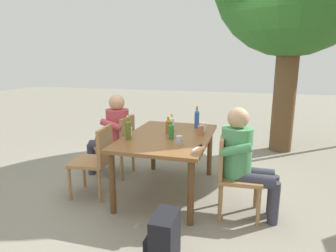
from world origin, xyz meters
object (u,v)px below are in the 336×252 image
object	(u,v)px
cup_glass	(129,132)
cup_steel	(179,140)
dining_table	(168,142)
table_knife	(198,147)
bottle_blue	(197,118)
bottle_olive	(128,129)
chair_far_right	(232,172)
bottle_green	(171,131)
chair_near_right	(96,158)
cup_white	(203,127)
person_in_plaid_shirt	(113,131)
bottle_clear	(172,123)
bottle_amber	(168,126)
chair_near_left	(120,143)
person_in_white_shirt	(244,157)
backpack_by_near_side	(164,239)
cup_terracotta	(201,130)

from	to	relation	value
cup_glass	cup_steel	distance (m)	0.68
dining_table	table_knife	size ratio (longest dim) A/B	6.42
bottle_blue	cup_steel	world-z (taller)	bottle_blue
bottle_olive	bottle_blue	size ratio (longest dim) A/B	0.92
chair_far_right	bottle_green	xyz separation A→B (m)	(-0.21, -0.73, 0.35)
chair_near_right	cup_white	bearing A→B (deg)	119.29
dining_table	bottle_blue	distance (m)	0.60
person_in_plaid_shirt	cup_white	bearing A→B (deg)	89.25
bottle_blue	cup_steel	xyz separation A→B (m)	(0.81, -0.05, -0.09)
cup_glass	table_knife	xyz separation A→B (m)	(0.23, 0.89, -0.05)
chair_far_right	bottle_clear	xyz separation A→B (m)	(-0.62, -0.84, 0.34)
chair_near_right	bottle_clear	world-z (taller)	bottle_clear
chair_far_right	person_in_plaid_shirt	size ratio (longest dim) A/B	0.74
person_in_plaid_shirt	bottle_amber	xyz separation A→B (m)	(0.26, 0.90, 0.18)
chair_near_right	bottle_blue	size ratio (longest dim) A/B	2.82
cup_white	table_knife	world-z (taller)	cup_white
chair_near_left	bottle_olive	distance (m)	0.85
bottle_blue	table_knife	distance (m)	0.91
person_in_white_shirt	bottle_green	world-z (taller)	person_in_white_shirt
bottle_olive	cup_white	world-z (taller)	bottle_olive
chair_near_right	bottle_green	bearing A→B (deg)	102.78
person_in_white_shirt	dining_table	bearing A→B (deg)	-110.57
bottle_clear	table_knife	size ratio (longest dim) A/B	0.92
dining_table	bottle_green	bearing A→B (deg)	29.74
person_in_plaid_shirt	backpack_by_near_side	xyz separation A→B (m)	(1.64, 1.25, -0.45)
cup_terracotta	backpack_by_near_side	xyz separation A→B (m)	(1.44, -0.05, -0.59)
chair_far_right	cup_steel	bearing A→B (deg)	-92.83
cup_glass	cup_white	size ratio (longest dim) A/B	0.95
chair_near_left	bottle_amber	world-z (taller)	bottle_amber
chair_near_left	cup_glass	size ratio (longest dim) A/B	7.81
chair_far_right	person_in_plaid_shirt	world-z (taller)	person_in_plaid_shirt
bottle_clear	dining_table	bearing A→B (deg)	5.57
person_in_white_shirt	bottle_clear	world-z (taller)	person_in_white_shirt
person_in_plaid_shirt	bottle_blue	world-z (taller)	person_in_plaid_shirt
bottle_amber	table_knife	bearing A→B (deg)	44.10
dining_table	chair_far_right	xyz separation A→B (m)	(0.35, 0.81, -0.16)
person_in_plaid_shirt	chair_near_right	bearing A→B (deg)	9.08
bottle_green	bottle_olive	xyz separation A→B (m)	(0.17, -0.47, 0.03)
cup_glass	cup_terracotta	xyz separation A→B (m)	(-0.31, 0.82, 0.00)
chair_near_right	backpack_by_near_side	xyz separation A→B (m)	(0.96, 1.14, -0.28)
bottle_clear	bottle_olive	distance (m)	0.68
cup_terracotta	chair_far_right	bearing A→B (deg)	40.94
cup_white	table_knife	size ratio (longest dim) A/B	0.49
person_in_white_shirt	bottle_olive	distance (m)	1.33
dining_table	bottle_green	world-z (taller)	bottle_green
chair_far_right	chair_near_right	world-z (taller)	same
chair_near_right	bottle_amber	size ratio (longest dim) A/B	3.90
cup_terracotta	backpack_by_near_side	distance (m)	1.56
chair_far_right	bottle_green	bearing A→B (deg)	-106.31
backpack_by_near_side	person_in_white_shirt	bearing A→B (deg)	148.29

